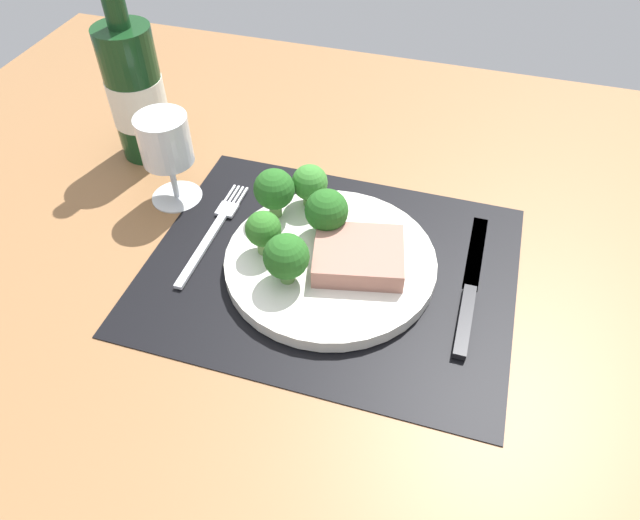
# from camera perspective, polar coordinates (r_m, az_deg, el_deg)

# --- Properties ---
(ground_plane) EXTENTS (1.40, 1.10, 0.03)m
(ground_plane) POSITION_cam_1_polar(r_m,az_deg,el_deg) (0.71, 1.00, -1.67)
(ground_plane) COLOR brown
(placemat) EXTENTS (0.43, 0.34, 0.00)m
(placemat) POSITION_cam_1_polar(r_m,az_deg,el_deg) (0.69, 1.02, -0.74)
(placemat) COLOR black
(placemat) RESTS_ON ground_plane
(plate) EXTENTS (0.25, 0.25, 0.02)m
(plate) POSITION_cam_1_polar(r_m,az_deg,el_deg) (0.69, 1.03, -0.20)
(plate) COLOR silver
(plate) RESTS_ON placemat
(steak) EXTENTS (0.12, 0.11, 0.02)m
(steak) POSITION_cam_1_polar(r_m,az_deg,el_deg) (0.67, 3.75, 0.33)
(steak) COLOR #9E6B5B
(steak) RESTS_ON plate
(broccoli_back_left) EXTENTS (0.05, 0.05, 0.06)m
(broccoli_back_left) POSITION_cam_1_polar(r_m,az_deg,el_deg) (0.69, 0.64, 4.82)
(broccoli_back_left) COLOR #6B994C
(broccoli_back_left) RESTS_ON plate
(broccoli_center) EXTENTS (0.05, 0.05, 0.06)m
(broccoli_center) POSITION_cam_1_polar(r_m,az_deg,el_deg) (0.63, -3.32, 0.30)
(broccoli_center) COLOR #5B8942
(broccoli_center) RESTS_ON plate
(broccoli_front_edge) EXTENTS (0.04, 0.04, 0.06)m
(broccoli_front_edge) POSITION_cam_1_polar(r_m,az_deg,el_deg) (0.67, -5.57, 2.94)
(broccoli_front_edge) COLOR #6B994C
(broccoli_front_edge) RESTS_ON plate
(broccoli_near_fork) EXTENTS (0.05, 0.05, 0.06)m
(broccoli_near_fork) POSITION_cam_1_polar(r_m,az_deg,el_deg) (0.73, -1.01, 7.53)
(broccoli_near_fork) COLOR #5B8942
(broccoli_near_fork) RESTS_ON plate
(broccoli_near_steak) EXTENTS (0.05, 0.05, 0.07)m
(broccoli_near_steak) POSITION_cam_1_polar(r_m,az_deg,el_deg) (0.71, -4.51, 6.86)
(broccoli_near_steak) COLOR #6B994C
(broccoli_near_steak) RESTS_ON plate
(fork) EXTENTS (0.02, 0.19, 0.01)m
(fork) POSITION_cam_1_polar(r_m,az_deg,el_deg) (0.74, -10.41, 2.78)
(fork) COLOR silver
(fork) RESTS_ON placemat
(knife) EXTENTS (0.02, 0.23, 0.01)m
(knife) POSITION_cam_1_polar(r_m,az_deg,el_deg) (0.68, 14.43, -3.01)
(knife) COLOR black
(knife) RESTS_ON placemat
(wine_bottle) EXTENTS (0.08, 0.08, 0.27)m
(wine_bottle) POSITION_cam_1_polar(r_m,az_deg,el_deg) (0.86, -17.58, 15.44)
(wine_bottle) COLOR #143819
(wine_bottle) RESTS_ON ground_plane
(wine_glass) EXTENTS (0.07, 0.07, 0.12)m
(wine_glass) POSITION_cam_1_polar(r_m,az_deg,el_deg) (0.77, -14.86, 10.77)
(wine_glass) COLOR silver
(wine_glass) RESTS_ON ground_plane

